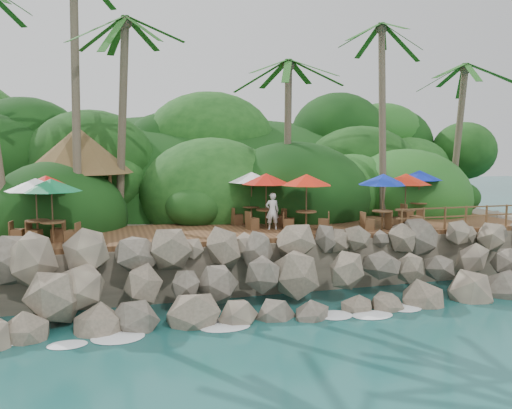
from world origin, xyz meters
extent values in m
plane|color=#19514F|center=(0.00, 0.00, 0.00)|extent=(140.00, 140.00, 0.00)
cube|color=gray|center=(0.00, 16.00, 1.05)|extent=(32.00, 25.20, 2.10)
ellipsoid|color=#143811|center=(0.00, 23.50, 0.00)|extent=(44.80, 28.00, 15.40)
cube|color=brown|center=(0.00, 6.00, 2.20)|extent=(26.00, 5.00, 0.20)
ellipsoid|color=white|center=(-9.00, 0.30, 0.03)|extent=(1.20, 0.80, 0.06)
ellipsoid|color=white|center=(-6.00, 0.30, 0.03)|extent=(1.20, 0.80, 0.06)
ellipsoid|color=white|center=(-3.00, 0.30, 0.03)|extent=(1.20, 0.80, 0.06)
ellipsoid|color=white|center=(0.00, 0.30, 0.03)|extent=(1.20, 0.80, 0.06)
ellipsoid|color=white|center=(3.00, 0.30, 0.03)|extent=(1.20, 0.80, 0.06)
ellipsoid|color=white|center=(6.00, 0.30, 0.03)|extent=(1.20, 0.80, 0.06)
cylinder|color=brown|center=(-7.56, 8.26, 8.18)|extent=(0.49, 2.05, 11.69)
cylinder|color=brown|center=(-5.61, 8.84, 6.99)|extent=(0.98, 1.39, 9.36)
ellipsoid|color=#23601E|center=(-5.61, 8.84, 11.68)|extent=(6.00, 6.00, 2.40)
cylinder|color=brown|center=(2.64, 9.31, 6.26)|extent=(0.60, 1.02, 7.92)
ellipsoid|color=#23601E|center=(2.64, 9.31, 10.22)|extent=(6.00, 6.00, 2.40)
cylinder|color=brown|center=(7.64, 8.58, 7.32)|extent=(0.63, 1.47, 10.02)
ellipsoid|color=#23601E|center=(7.64, 8.58, 12.34)|extent=(6.00, 6.00, 2.40)
cylinder|color=brown|center=(12.57, 8.92, 6.34)|extent=(0.38, 1.15, 8.07)
ellipsoid|color=#23601E|center=(12.57, 8.92, 10.38)|extent=(6.00, 6.00, 2.40)
cylinder|color=brown|center=(-9.03, 8.69, 3.50)|extent=(0.16, 0.16, 2.40)
cylinder|color=brown|center=(-6.23, 8.69, 3.50)|extent=(0.16, 0.16, 2.40)
cylinder|color=brown|center=(-9.03, 11.49, 3.50)|extent=(0.16, 0.16, 2.40)
cylinder|color=brown|center=(-6.23, 11.49, 3.50)|extent=(0.16, 0.16, 2.40)
cone|color=brown|center=(-7.63, 10.09, 5.80)|extent=(5.09, 5.09, 2.20)
cylinder|color=brown|center=(-8.81, 7.06, 2.70)|extent=(0.09, 0.09, 0.80)
cylinder|color=brown|center=(-8.81, 7.06, 3.12)|extent=(0.91, 0.91, 0.05)
cylinder|color=brown|center=(-8.81, 7.06, 3.50)|extent=(0.05, 0.05, 2.39)
cone|color=red|center=(-8.81, 7.06, 4.53)|extent=(2.28, 2.28, 0.49)
cube|color=brown|center=(-9.57, 7.13, 2.55)|extent=(0.50, 0.50, 0.50)
cube|color=brown|center=(-8.05, 6.98, 2.55)|extent=(0.50, 0.50, 0.50)
cylinder|color=brown|center=(0.54, 6.23, 2.70)|extent=(0.09, 0.09, 0.80)
cylinder|color=brown|center=(0.54, 6.23, 3.12)|extent=(0.91, 0.91, 0.05)
cylinder|color=brown|center=(0.54, 6.23, 3.50)|extent=(0.05, 0.05, 2.39)
cone|color=red|center=(0.54, 6.23, 4.53)|extent=(2.28, 2.28, 0.49)
cube|color=brown|center=(-0.18, 5.99, 2.55)|extent=(0.58, 0.58, 0.50)
cube|color=brown|center=(1.27, 6.47, 2.55)|extent=(0.58, 0.58, 0.50)
cylinder|color=brown|center=(2.06, 5.12, 2.70)|extent=(0.09, 0.09, 0.80)
cylinder|color=brown|center=(2.06, 5.12, 3.12)|extent=(0.91, 0.91, 0.05)
cylinder|color=brown|center=(2.06, 5.12, 3.50)|extent=(0.05, 0.05, 2.39)
cone|color=red|center=(2.06, 5.12, 4.53)|extent=(2.28, 2.28, 0.49)
cube|color=brown|center=(1.36, 5.43, 2.55)|extent=(0.60, 0.60, 0.50)
cube|color=brown|center=(2.76, 4.82, 2.55)|extent=(0.60, 0.60, 0.50)
cylinder|color=brown|center=(5.41, 4.40, 2.70)|extent=(0.09, 0.09, 0.80)
cylinder|color=brown|center=(5.41, 4.40, 3.12)|extent=(0.91, 0.91, 0.05)
cylinder|color=brown|center=(5.41, 4.40, 3.50)|extent=(0.05, 0.05, 2.39)
cone|color=#0D27AC|center=(5.41, 4.40, 4.53)|extent=(2.28, 2.28, 0.49)
cube|color=brown|center=(4.65, 4.36, 2.55)|extent=(0.48, 0.48, 0.50)
cube|color=brown|center=(6.17, 4.44, 2.55)|extent=(0.48, 0.48, 0.50)
cylinder|color=brown|center=(-9.02, 5.34, 2.70)|extent=(0.09, 0.09, 0.80)
cylinder|color=brown|center=(-9.02, 5.34, 3.12)|extent=(0.91, 0.91, 0.05)
cylinder|color=brown|center=(-9.02, 5.34, 3.50)|extent=(0.05, 0.05, 2.39)
cone|color=white|center=(-9.02, 5.34, 4.53)|extent=(2.28, 2.28, 0.49)
cube|color=brown|center=(-9.77, 5.47, 2.55)|extent=(0.53, 0.53, 0.50)
cube|color=brown|center=(-8.27, 5.21, 2.55)|extent=(0.53, 0.53, 0.50)
cylinder|color=brown|center=(8.85, 6.87, 2.70)|extent=(0.09, 0.09, 0.80)
cylinder|color=brown|center=(8.85, 6.87, 3.12)|extent=(0.91, 0.91, 0.05)
cylinder|color=brown|center=(8.85, 6.87, 3.50)|extent=(0.05, 0.05, 2.39)
cone|color=#0C21A6|center=(8.85, 6.87, 4.53)|extent=(2.28, 2.28, 0.49)
cube|color=brown|center=(8.11, 6.71, 2.55)|extent=(0.54, 0.54, 0.50)
cube|color=brown|center=(9.59, 7.02, 2.55)|extent=(0.54, 0.54, 0.50)
cylinder|color=brown|center=(0.24, 7.60, 2.70)|extent=(0.09, 0.09, 0.80)
cylinder|color=brown|center=(0.24, 7.60, 3.12)|extent=(0.91, 0.91, 0.05)
cylinder|color=brown|center=(0.24, 7.60, 3.50)|extent=(0.05, 0.05, 2.39)
cone|color=white|center=(0.24, 7.60, 4.53)|extent=(2.28, 2.28, 0.49)
cube|color=brown|center=(-0.51, 7.47, 2.55)|extent=(0.53, 0.53, 0.50)
cube|color=brown|center=(0.99, 7.73, 2.55)|extent=(0.53, 0.53, 0.50)
cylinder|color=brown|center=(-8.41, 4.82, 2.70)|extent=(0.09, 0.09, 0.80)
cylinder|color=brown|center=(-8.41, 4.82, 3.12)|extent=(0.91, 0.91, 0.05)
cylinder|color=brown|center=(-8.41, 4.82, 3.50)|extent=(0.05, 0.05, 2.39)
cone|color=#0B6B39|center=(-8.41, 4.82, 4.53)|extent=(2.28, 2.28, 0.49)
cube|color=brown|center=(-9.11, 5.11, 2.55)|extent=(0.60, 0.60, 0.50)
cube|color=brown|center=(-7.70, 4.54, 2.55)|extent=(0.60, 0.60, 0.50)
cylinder|color=brown|center=(6.55, 4.40, 2.70)|extent=(0.09, 0.09, 0.80)
cylinder|color=brown|center=(6.55, 4.40, 3.12)|extent=(0.91, 0.91, 0.05)
cylinder|color=brown|center=(6.55, 4.40, 3.50)|extent=(0.05, 0.05, 2.39)
cone|color=red|center=(6.55, 4.40, 4.53)|extent=(2.28, 2.28, 0.49)
cube|color=brown|center=(5.81, 4.22, 2.55)|extent=(0.55, 0.55, 0.50)
cube|color=brown|center=(7.29, 4.58, 2.55)|extent=(0.55, 0.55, 0.50)
cylinder|color=brown|center=(5.92, 3.65, 2.80)|extent=(0.10, 0.10, 1.00)
cylinder|color=brown|center=(7.02, 3.65, 2.80)|extent=(0.10, 0.10, 1.00)
cylinder|color=brown|center=(8.12, 3.65, 2.80)|extent=(0.10, 0.10, 1.00)
cylinder|color=brown|center=(9.22, 3.65, 2.80)|extent=(0.10, 0.10, 1.00)
cylinder|color=brown|center=(10.32, 3.65, 2.80)|extent=(0.10, 0.10, 1.00)
cylinder|color=brown|center=(11.42, 3.65, 2.80)|extent=(0.10, 0.10, 1.00)
cube|color=brown|center=(8.67, 3.65, 3.25)|extent=(6.10, 0.06, 0.06)
cube|color=brown|center=(8.67, 3.65, 2.85)|extent=(6.10, 0.06, 0.06)
imported|color=silver|center=(0.64, 5.62, 3.12)|extent=(0.65, 0.48, 1.65)
camera|label=1|loc=(-6.41, -16.41, 6.03)|focal=36.94mm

